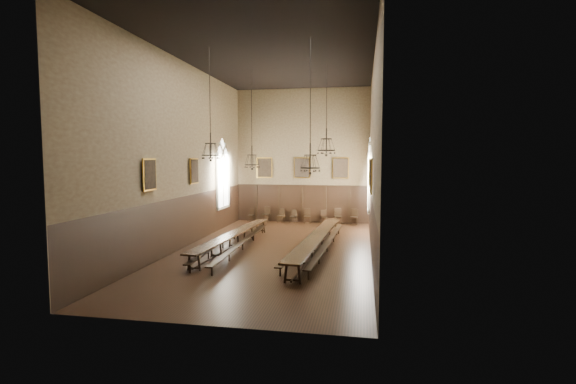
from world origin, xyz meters
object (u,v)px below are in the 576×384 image
(chair_0, at_px, (251,218))
(chair_3, at_px, (293,219))
(chair_1, at_px, (266,217))
(chair_6, at_px, (338,219))
(bench_left_outer, at_px, (223,242))
(chair_7, at_px, (354,220))
(chandelier_back_right, at_px, (326,145))
(chandelier_back_left, at_px, (252,158))
(chandelier_front_right, at_px, (310,158))
(chair_5, at_px, (324,219))
(chair_4, at_px, (307,219))
(table_right, at_px, (317,244))
(table_left, at_px, (234,240))
(chandelier_front_left, at_px, (211,147))
(bench_right_inner, at_px, (304,245))
(chair_2, at_px, (281,218))
(bench_right_outer, at_px, (327,246))
(bench_left_inner, at_px, (243,244))

(chair_0, relative_size, chair_3, 1.02)
(chair_1, height_order, chair_6, chair_1)
(bench_left_outer, bearing_deg, chair_1, 89.06)
(chair_7, bearing_deg, chandelier_back_right, -92.96)
(chandelier_back_left, bearing_deg, bench_left_outer, -109.77)
(chair_3, bearing_deg, chair_1, -162.97)
(chair_6, bearing_deg, chandelier_front_right, -104.04)
(chair_5, height_order, chandelier_front_right, chandelier_front_right)
(chair_0, xyz_separation_m, chair_4, (3.91, -0.07, 0.02))
(table_right, height_order, chair_5, chair_5)
(table_left, distance_m, table_right, 4.12)
(table_left, relative_size, chandelier_front_left, 2.04)
(chair_1, bearing_deg, chair_0, -158.44)
(bench_right_inner, height_order, chair_0, chair_0)
(chair_2, xyz_separation_m, chandelier_front_left, (-0.95, -10.62, 4.54))
(bench_right_inner, xyz_separation_m, chair_1, (-3.80, 8.45, 0.04))
(chair_1, bearing_deg, chair_4, 15.23)
(chair_0, bearing_deg, chair_3, 6.41)
(bench_right_inner, relative_size, chair_6, 9.23)
(bench_left_outer, bearing_deg, table_right, -3.11)
(table_left, distance_m, chair_3, 8.44)
(chair_4, relative_size, chandelier_front_right, 0.19)
(chair_1, distance_m, chandelier_back_right, 9.34)
(bench_right_outer, distance_m, chair_6, 8.38)
(chair_5, bearing_deg, chandelier_front_right, -102.37)
(table_left, bearing_deg, chair_2, 85.39)
(chair_2, relative_size, chair_5, 1.06)
(chair_1, height_order, chandelier_front_left, chandelier_front_left)
(chandelier_back_right, bearing_deg, chandelier_front_right, -92.44)
(chair_4, xyz_separation_m, chandelier_back_right, (1.80, -6.44, 4.73))
(chair_2, relative_size, chandelier_back_right, 0.21)
(chair_5, bearing_deg, chandelier_back_left, -132.67)
(chair_6, bearing_deg, chandelier_back_right, -103.98)
(table_right, bearing_deg, chair_6, 87.00)
(chair_4, height_order, chair_7, chair_7)
(chair_2, relative_size, chair_7, 0.93)
(bench_right_inner, height_order, chair_2, chair_2)
(bench_right_inner, distance_m, chandelier_back_left, 5.60)
(table_right, relative_size, chair_0, 12.01)
(chair_3, height_order, chair_4, chair_4)
(chair_4, xyz_separation_m, chandelier_front_right, (1.60, -11.27, 4.07))
(chandelier_front_left, bearing_deg, chair_0, 96.17)
(table_right, xyz_separation_m, chandelier_back_right, (0.20, 2.25, 4.61))
(table_left, bearing_deg, bench_right_outer, -0.61)
(chair_0, relative_size, chandelier_back_right, 0.20)
(bench_left_inner, distance_m, bench_right_inner, 2.89)
(bench_right_outer, distance_m, chair_7, 8.48)
(chair_0, xyz_separation_m, chair_7, (7.01, 0.05, 0.03))
(bench_right_outer, xyz_separation_m, chandelier_back_left, (-4.20, 2.22, 4.08))
(bench_right_inner, xyz_separation_m, chair_0, (-4.84, 8.39, -0.00))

